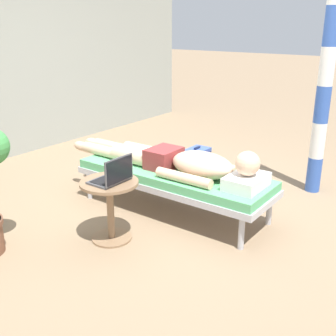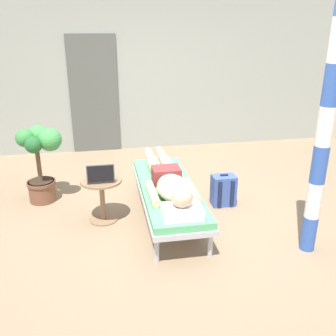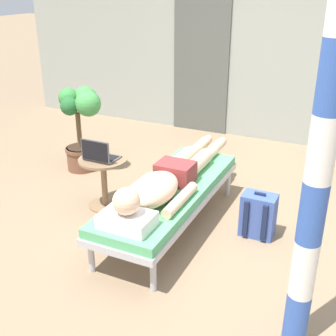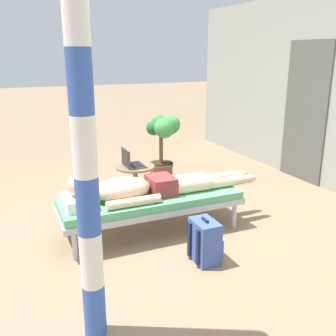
% 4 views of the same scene
% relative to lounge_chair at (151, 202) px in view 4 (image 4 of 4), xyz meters
% --- Properties ---
extents(ground_plane, '(40.00, 40.00, 0.00)m').
position_rel_lounge_chair_xyz_m(ground_plane, '(0.17, 0.13, -0.35)').
color(ground_plane, '#8C7256').
extents(house_door_panel, '(0.84, 0.03, 2.04)m').
position_rel_lounge_chair_xyz_m(house_door_panel, '(-0.81, 2.76, 0.67)').
color(house_door_panel, '#545651').
rests_on(house_door_panel, ground).
extents(lounge_chair, '(0.65, 1.94, 0.42)m').
position_rel_lounge_chair_xyz_m(lounge_chair, '(0.00, 0.00, 0.00)').
color(lounge_chair, '#B7B7BC').
rests_on(lounge_chair, ground).
extents(person_reclining, '(0.53, 2.17, 0.32)m').
position_rel_lounge_chair_xyz_m(person_reclining, '(-0.00, -0.08, 0.17)').
color(person_reclining, white).
rests_on(person_reclining, lounge_chair).
extents(side_table, '(0.48, 0.48, 0.52)m').
position_rel_lounge_chair_xyz_m(side_table, '(-0.77, 0.09, 0.01)').
color(side_table, '#8C6B4C').
rests_on(side_table, ground).
extents(laptop, '(0.31, 0.24, 0.23)m').
position_rel_lounge_chair_xyz_m(laptop, '(-0.77, 0.04, 0.24)').
color(laptop, '#4C4C51').
rests_on(laptop, side_table).
extents(backpack, '(0.30, 0.26, 0.42)m').
position_rel_lounge_chair_xyz_m(backpack, '(0.77, 0.23, -0.15)').
color(backpack, '#3F59A5').
rests_on(backpack, ground).
extents(potted_plant, '(0.57, 0.51, 0.99)m').
position_rel_lounge_chair_xyz_m(potted_plant, '(-1.52, 0.78, 0.25)').
color(potted_plant, brown).
rests_on(potted_plant, ground).
extents(porch_post, '(0.15, 0.15, 2.65)m').
position_rel_lounge_chair_xyz_m(porch_post, '(1.31, -0.93, 0.98)').
color(porch_post, '#3359B2').
rests_on(porch_post, ground).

